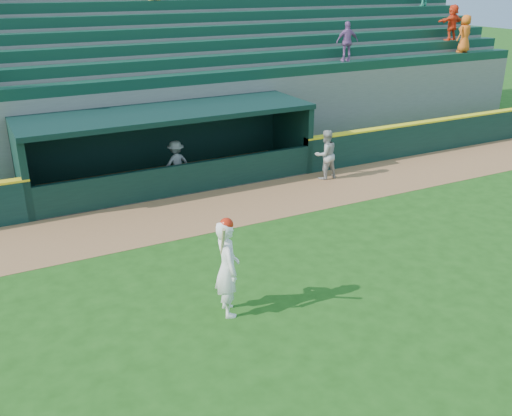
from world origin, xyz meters
name	(u,v)px	position (x,y,z in m)	size (l,w,h in m)	color
ground	(289,286)	(0.00, 0.00, 0.00)	(120.00, 120.00, 0.00)	#1B4912
warning_track	(204,211)	(0.00, 4.90, 0.01)	(40.00, 3.00, 0.01)	#93633A
field_wall_right	(468,131)	(12.25, 6.55, 0.60)	(15.50, 0.30, 1.20)	black
wall_stripe_right	(470,116)	(12.25, 6.55, 1.23)	(15.50, 0.32, 0.06)	yellow
dugout_player_front	(326,155)	(4.79, 5.75, 0.84)	(0.82, 0.64, 1.69)	#A8A9A3
dugout_player_inside	(176,163)	(0.09, 7.45, 0.75)	(0.97, 0.56, 1.50)	gray
dugout	(167,141)	(0.00, 8.00, 1.36)	(9.40, 2.80, 2.46)	#60615C
stands	(127,88)	(0.03, 12.57, 2.40)	(34.50, 6.25, 7.12)	slate
batter_at_plate	(227,267)	(-1.66, -0.35, 1.05)	(0.61, 0.88, 2.12)	white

